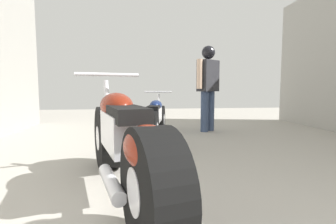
# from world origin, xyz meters

# --- Properties ---
(ground_plane) EXTENTS (15.24, 15.24, 0.00)m
(ground_plane) POSITION_xyz_m (0.00, 3.17, 0.00)
(ground_plane) COLOR #A8A399
(motorcycle_maroon_cruiser) EXTENTS (0.88, 2.16, 1.02)m
(motorcycle_maroon_cruiser) POSITION_xyz_m (-0.84, 2.17, 0.43)
(motorcycle_maroon_cruiser) COLOR black
(motorcycle_maroon_cruiser) RESTS_ON ground_plane
(motorcycle_black_naked) EXTENTS (0.62, 1.74, 0.81)m
(motorcycle_black_naked) POSITION_xyz_m (-0.45, 4.42, 0.33)
(motorcycle_black_naked) COLOR black
(motorcycle_black_naked) RESTS_ON ground_plane
(mechanic_in_blue) EXTENTS (0.59, 0.50, 1.69)m
(mechanic_in_blue) POSITION_xyz_m (0.67, 5.12, 1.01)
(mechanic_in_blue) COLOR #384766
(mechanic_in_blue) RESTS_ON ground_plane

